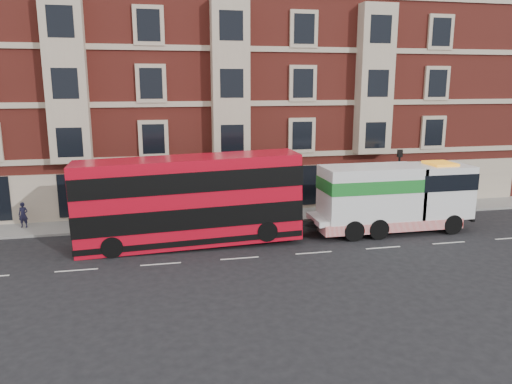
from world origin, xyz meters
TOP-DOWN VIEW (x-y plane):
  - ground at (0.00, 0.00)m, footprint 120.00×120.00m
  - sidewalk at (0.00, 7.50)m, footprint 90.00×3.00m
  - victorian_terrace at (0.50, 15.00)m, footprint 45.00×12.00m
  - lamp_post_west at (-6.00, 6.20)m, footprint 0.35×0.15m
  - lamp_post_east at (12.00, 6.20)m, footprint 0.35×0.15m
  - double_decker_bus at (-2.30, 2.76)m, footprint 12.16×2.79m
  - tow_truck at (9.77, 2.76)m, footprint 9.74×2.88m
  - pedestrian at (-12.02, 7.85)m, footprint 0.62×0.46m

SIDE VIEW (x-z plane):
  - ground at x=0.00m, z-range 0.00..0.00m
  - sidewalk at x=0.00m, z-range 0.00..0.15m
  - pedestrian at x=-12.02m, z-range 0.15..1.72m
  - tow_truck at x=9.77m, z-range 0.12..4.18m
  - double_decker_bus at x=-2.30m, z-range 0.15..5.07m
  - lamp_post_west at x=-6.00m, z-range 0.50..4.85m
  - lamp_post_east at x=12.00m, z-range 0.50..4.85m
  - victorian_terrace at x=0.50m, z-range -0.13..20.27m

